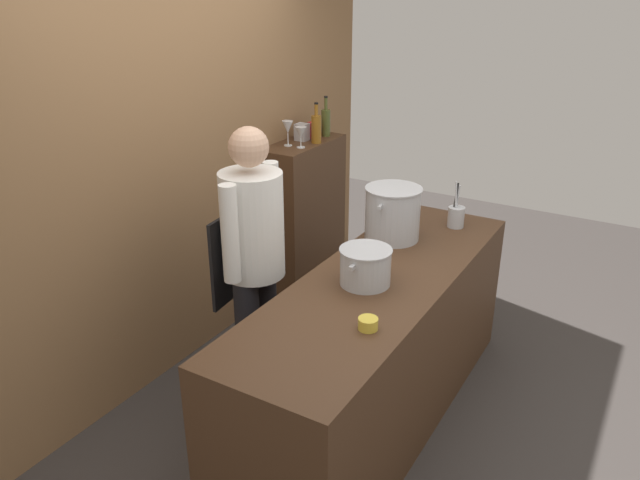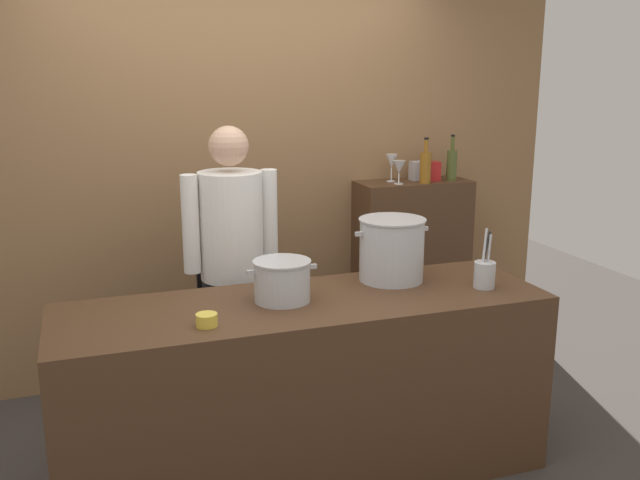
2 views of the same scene
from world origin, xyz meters
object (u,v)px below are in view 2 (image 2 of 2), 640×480
wine_bottle_amber (425,167)px  stockpot_large (392,250)px  chef (232,255)px  utensil_crock (484,274)px  spice_tin_red (433,171)px  wine_bottle_olive (452,164)px  butter_jar (207,320)px  spice_tin_silver (417,171)px  wine_glass_tall (399,168)px  wine_glass_short (392,162)px  stockpot_small (282,281)px

wine_bottle_amber → stockpot_large: bearing=-125.7°
chef → utensil_crock: (1.09, -0.77, 0.01)m
spice_tin_red → utensil_crock: bearing=-107.1°
wine_bottle_olive → butter_jar: bearing=-145.1°
utensil_crock → butter_jar: (-1.38, -0.08, -0.04)m
chef → wine_bottle_amber: size_ratio=5.62×
chef → wine_bottle_olive: size_ratio=5.47×
wine_bottle_olive → utensil_crock: bearing=-112.3°
butter_jar → spice_tin_silver: 2.22m
utensil_crock → wine_glass_tall: wine_glass_tall is taller
butter_jar → wine_bottle_olive: (1.89, 1.32, 0.41)m
stockpot_large → wine_glass_tall: bearing=62.8°
wine_bottle_amber → spice_tin_red: (0.10, 0.08, -0.05)m
wine_glass_short → spice_tin_red: bearing=-10.3°
chef → utensil_crock: bearing=138.2°
stockpot_large → spice_tin_red: size_ratio=3.14×
wine_bottle_amber → wine_glass_short: wine_bottle_amber is taller
chef → wine_glass_short: size_ratio=9.15×
wine_bottle_olive → spice_tin_silver: 0.23m
chef → spice_tin_red: bearing=-167.8°
utensil_crock → wine_glass_short: wine_glass_short is taller
utensil_crock → butter_jar: 1.38m
stockpot_large → wine_glass_tall: 1.10m
butter_jar → wine_bottle_olive: bearing=34.9°
stockpot_small → wine_glass_short: bearing=47.3°
butter_jar → spice_tin_red: spice_tin_red is taller
stockpot_small → utensil_crock: (0.99, -0.13, -0.03)m
chef → stockpot_large: 0.88m
chef → spice_tin_silver: chef is taller
utensil_crock → stockpot_small: bearing=172.3°
utensil_crock → spice_tin_silver: spice_tin_silver is taller
chef → butter_jar: size_ratio=18.25×
wine_bottle_amber → spice_tin_silver: (0.01, 0.13, -0.05)m
utensil_crock → stockpot_large: bearing=144.7°
butter_jar → wine_bottle_amber: 2.14m
butter_jar → spice_tin_silver: size_ratio=0.73×
wine_bottle_amber → spice_tin_silver: wine_bottle_amber is taller
stockpot_large → stockpot_small: 0.63m
stockpot_small → utensil_crock: size_ratio=1.13×
spice_tin_red → spice_tin_silver: (-0.09, 0.05, -0.00)m
stockpot_small → butter_jar: bearing=-151.4°
stockpot_small → wine_bottle_olive: size_ratio=1.09×
butter_jar → wine_glass_tall: size_ratio=0.60×
butter_jar → wine_glass_tall: (1.49, 1.29, 0.40)m
stockpot_large → butter_jar: 1.07m
spice_tin_red → butter_jar: bearing=-142.7°
utensil_crock → spice_tin_silver: 1.39m
wine_glass_short → stockpot_large: bearing=-114.6°
stockpot_large → spice_tin_red: 1.29m
chef → wine_glass_tall: 1.33m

